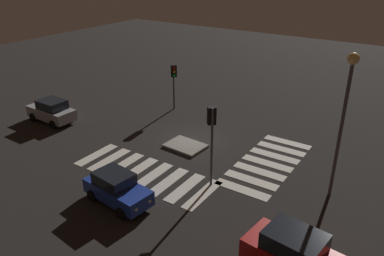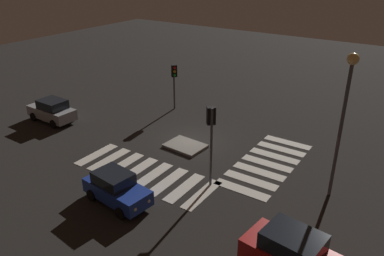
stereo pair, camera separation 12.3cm
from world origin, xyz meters
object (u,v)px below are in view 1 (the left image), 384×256
car_silver (51,111)px  street_lamp (346,103)px  traffic_island (185,146)px  car_red (298,256)px  traffic_light_west (174,76)px  car_blue (117,188)px  traffic_light_east (212,127)px

car_silver → street_lamp: size_ratio=0.53×
traffic_island → car_silver: car_silver is taller
car_silver → car_red: 21.51m
traffic_island → traffic_light_west: 7.47m
car_blue → traffic_light_east: traffic_light_east is taller
traffic_light_east → car_silver: bearing=42.2°
car_blue → car_red: size_ratio=0.86×
car_red → traffic_light_east: bearing=155.7°
car_blue → traffic_light_east: (3.12, 4.12, 2.67)m
car_blue → car_red: (9.40, 0.29, 0.13)m
car_blue → traffic_light_west: traffic_light_west is taller
car_silver → traffic_light_west: bearing=-130.7°
traffic_light_west → street_lamp: 15.37m
car_red → traffic_island: bearing=153.1°
car_red → street_lamp: street_lamp is taller
car_blue → traffic_island: bearing=101.2°
traffic_island → traffic_light_west: traffic_light_west is taller
traffic_island → traffic_light_west: bearing=131.9°
car_blue → traffic_light_east: bearing=59.4°
traffic_light_west → traffic_island: bearing=-5.3°
car_red → traffic_light_west: traffic_light_west is taller
car_blue → car_silver: 12.62m
traffic_light_west → street_lamp: street_lamp is taller
car_blue → car_red: bearing=8.4°
traffic_light_east → traffic_light_west: (-8.31, 8.06, -0.61)m
traffic_light_west → car_blue: bearing=-24.1°
car_blue → car_silver: (-11.59, 4.99, 0.04)m
street_lamp → traffic_light_west: bearing=159.1°
traffic_island → traffic_light_east: bearing=-38.2°
street_lamp → car_silver: bearing=-175.1°
traffic_island → car_red: bearing=-34.0°
car_blue → traffic_light_west: size_ratio=1.04×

